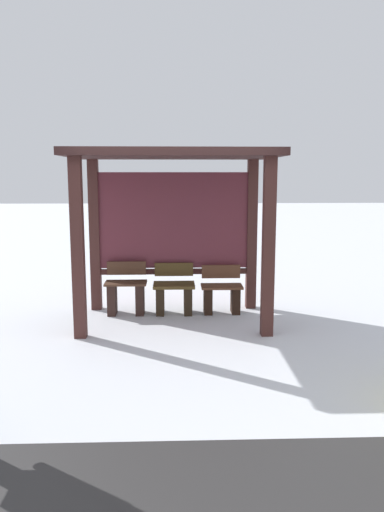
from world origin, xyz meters
TOP-DOWN VIEW (x-y plane):
  - ground_plane at (0.00, 0.00)m, footprint 60.00×60.00m
  - bus_shelter at (0.00, 0.19)m, footprint 2.79×1.77m
  - bench_left_inside at (-0.71, 0.40)m, footprint 0.61×0.35m
  - bench_center_inside at (0.00, 0.40)m, footprint 0.61×0.41m
  - bench_right_inside at (0.71, 0.41)m, footprint 0.61×0.34m

SIDE VIEW (x-z plane):
  - ground_plane at x=0.00m, z-range 0.00..0.00m
  - bench_right_inside at x=0.71m, z-range -0.07..0.64m
  - bench_center_inside at x=0.00m, z-range -0.07..0.67m
  - bench_left_inside at x=-0.71m, z-range -0.07..0.69m
  - bus_shelter at x=0.00m, z-range 0.62..3.00m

